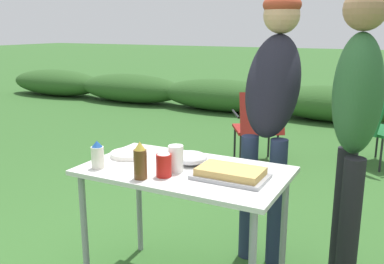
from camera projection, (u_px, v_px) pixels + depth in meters
shrub_hedge at (336, 104)px, 6.88m from camera, size 14.40×0.90×0.57m
folding_table at (185, 182)px, 2.33m from camera, size 1.10×0.64×0.74m
food_tray at (231, 174)px, 2.15m from camera, size 0.37×0.23×0.06m
plate_stack at (129, 154)px, 2.53m from camera, size 0.22×0.22×0.03m
mixing_bowl at (190, 158)px, 2.39m from camera, size 0.19×0.19×0.07m
paper_cup_stack at (176, 159)px, 2.25m from camera, size 0.08×0.08×0.14m
mayo_bottle at (98, 155)px, 2.31m from camera, size 0.07×0.07×0.15m
beer_bottle at (140, 161)px, 2.14m from camera, size 0.07×0.07×0.19m
ketchup_bottle at (164, 163)px, 2.18m from camera, size 0.08×0.08×0.15m
standing_person_in_dark_puffer at (272, 94)px, 2.67m from camera, size 0.34×0.48×1.69m
standing_person_in_navy_coat at (355, 115)px, 2.31m from camera, size 0.36×0.42×1.69m
camp_chair_green_behind_table at (258, 124)px, 4.61m from camera, size 0.70×0.74×0.83m
camp_chair_near_hedge at (374, 124)px, 4.61m from camera, size 0.72×0.75×0.83m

